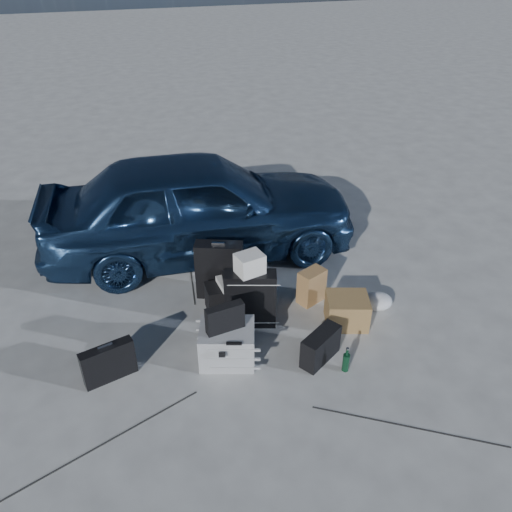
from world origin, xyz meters
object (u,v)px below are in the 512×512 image
(pelican_case, at_px, (227,344))
(briefcase, at_px, (109,363))
(cardboard_box, at_px, (347,310))
(car, at_px, (199,205))
(green_bottle, at_px, (346,360))
(suitcase_right, at_px, (250,299))
(duffel_bag, at_px, (235,295))
(suitcase_left, at_px, (219,270))

(pelican_case, xyz_separation_m, briefcase, (-1.09, 0.13, 0.00))
(pelican_case, distance_m, cardboard_box, 1.33)
(car, height_order, pelican_case, car)
(car, distance_m, green_bottle, 2.70)
(pelican_case, relative_size, green_bottle, 1.98)
(suitcase_right, relative_size, cardboard_box, 1.48)
(duffel_bag, bearing_deg, car, 95.01)
(suitcase_left, relative_size, suitcase_right, 1.07)
(suitcase_right, bearing_deg, green_bottle, -37.38)
(car, bearing_deg, pelican_case, 178.75)
(briefcase, height_order, suitcase_left, suitcase_left)
(car, height_order, green_bottle, car)
(cardboard_box, distance_m, green_bottle, 0.70)
(car, height_order, suitcase_left, car)
(pelican_case, relative_size, briefcase, 1.06)
(duffel_bag, bearing_deg, green_bottle, -58.46)
(suitcase_left, distance_m, duffel_bag, 0.33)
(pelican_case, height_order, duffel_bag, pelican_case)
(suitcase_left, xyz_separation_m, cardboard_box, (1.10, -0.93, -0.18))
(cardboard_box, height_order, green_bottle, cardboard_box)
(suitcase_left, height_order, suitcase_right, suitcase_left)
(duffel_bag, height_order, green_bottle, duffel_bag)
(suitcase_right, bearing_deg, car, 113.86)
(suitcase_left, xyz_separation_m, green_bottle, (0.76, -1.54, -0.21))
(pelican_case, bearing_deg, cardboard_box, 23.71)
(suitcase_left, bearing_deg, briefcase, -122.34)
(pelican_case, bearing_deg, green_bottle, -7.98)
(briefcase, distance_m, green_bottle, 2.18)
(pelican_case, relative_size, duffel_bag, 0.83)
(cardboard_box, bearing_deg, car, 118.31)
(suitcase_right, xyz_separation_m, duffel_bag, (-0.07, 0.32, -0.16))
(green_bottle, bearing_deg, cardboard_box, 60.81)
(pelican_case, distance_m, briefcase, 1.09)
(green_bottle, bearing_deg, briefcase, 162.44)
(duffel_bag, distance_m, cardboard_box, 1.21)
(pelican_case, relative_size, cardboard_box, 1.20)
(suitcase_right, relative_size, green_bottle, 2.43)
(suitcase_right, bearing_deg, briefcase, -148.23)
(briefcase, bearing_deg, suitcase_right, -1.25)
(car, height_order, duffel_bag, car)
(car, bearing_deg, suitcase_right, -169.64)
(pelican_case, relative_size, suitcase_left, 0.76)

